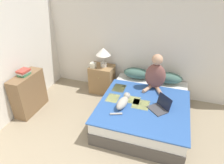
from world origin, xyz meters
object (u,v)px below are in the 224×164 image
bed (144,110)px  bookshelf (29,93)px  cat_tabby (123,102)px  book_stack_top (24,72)px  tissue_box (93,65)px  nightstand (102,79)px  pillow_near (136,73)px  person_sitting (155,74)px  laptop_open (160,107)px  table_lamp (103,53)px  pillow_far (168,78)px

bed → bookshelf: bearing=-169.5°
cat_tabby → book_stack_top: size_ratio=2.34×
tissue_box → nightstand: bearing=34.4°
bed → pillow_near: 0.93m
person_sitting → tissue_box: (-1.39, 0.15, -0.07)m
pillow_near → tissue_box: tissue_box is taller
laptop_open → tissue_box: bearing=-164.1°
nightstand → table_lamp: bearing=18.4°
nightstand → table_lamp: 0.65m
pillow_near → bed: bearing=-66.5°
person_sitting → table_lamp: person_sitting is taller
bookshelf → table_lamp: bearing=45.2°
person_sitting → cat_tabby: bearing=-119.2°
pillow_near → nightstand: bearing=-176.5°
tissue_box → bookshelf: (-0.96, -1.05, -0.29)m
cat_tabby → tissue_box: (-0.96, 0.93, 0.16)m
person_sitting → cat_tabby: (-0.44, -0.78, -0.23)m
pillow_near → bookshelf: (-1.92, -1.21, -0.17)m
bed → laptop_open: laptop_open is taller
pillow_far → book_stack_top: 2.89m
cat_tabby → bookshelf: bookshelf is taller
table_lamp → bookshelf: (-1.17, -1.18, -0.57)m
cat_tabby → nightstand: nightstand is taller
laptop_open → nightstand: bearing=-170.0°
person_sitting → nightstand: bearing=168.1°
pillow_near → book_stack_top: bearing=-147.8°
person_sitting → book_stack_top: size_ratio=3.01×
table_lamp → bed: bearing=-34.5°
cat_tabby → book_stack_top: (-1.92, -0.12, 0.33)m
pillow_far → tissue_box: 1.66m
bed → nightstand: (-1.14, 0.74, 0.09)m
laptop_open → table_lamp: (-1.38, 0.96, 0.46)m
pillow_near → cat_tabby: bearing=-90.1°
nightstand → bookshelf: bookshelf is taller
laptop_open → nightstand: 1.72m
nightstand → tissue_box: size_ratio=4.58×
bed → tissue_box: 1.52m
pillow_near → nightstand: (-0.80, -0.05, -0.25)m
cat_tabby → table_lamp: (-0.75, 1.06, 0.43)m
cat_tabby → laptop_open: 0.64m
bed → table_lamp: table_lamp is taller
cat_tabby → table_lamp: bearing=43.9°
pillow_near → tissue_box: (-0.96, -0.16, 0.13)m
person_sitting → table_lamp: (-1.19, 0.27, 0.20)m
bed → laptop_open: 0.45m
pillow_far → tissue_box: tissue_box is taller
nightstand → tissue_box: 0.43m
bed → table_lamp: 1.53m
bookshelf → bed: bearing=10.5°
person_sitting → pillow_far: bearing=50.8°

